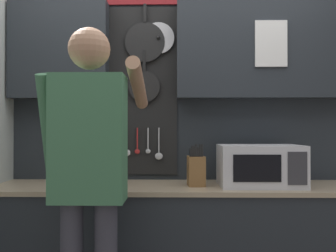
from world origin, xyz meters
TOP-DOWN VIEW (x-y plane):
  - base_cabinet_counter at (0.00, -0.00)m, footprint 2.51×0.59m
  - back_wall_unit at (0.02, 0.26)m, footprint 3.08×0.22m
  - microwave at (0.54, -0.03)m, footprint 0.54×0.38m
  - knife_block at (0.11, -0.03)m, footprint 0.12×0.16m
  - utensil_crock at (-0.44, -0.03)m, footprint 0.11×0.11m
  - person at (-0.48, -0.56)m, footprint 0.54×0.69m

SIDE VIEW (x-z plane):
  - base_cabinet_counter at x=0.00m, z-range 0.00..0.89m
  - utensil_crock at x=-0.44m, z-range 0.81..1.15m
  - knife_block at x=0.11m, z-range 0.85..1.13m
  - microwave at x=0.54m, z-range 0.89..1.16m
  - person at x=-0.48m, z-range 0.18..1.99m
  - back_wall_unit at x=0.02m, z-range 0.28..2.81m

